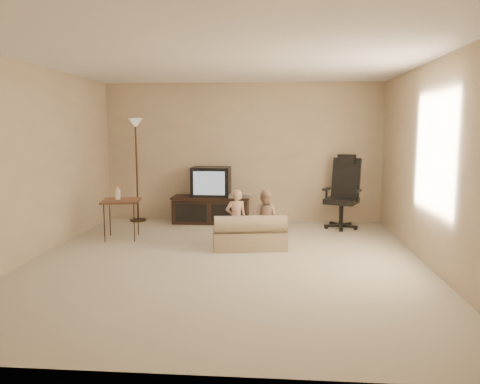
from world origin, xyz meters
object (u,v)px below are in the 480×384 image
Objects in this scene: floor_lamp at (136,147)px; toddler_right at (264,218)px; tv_stand at (211,200)px; toddler_left at (236,218)px; child_sofa at (250,235)px; office_chair at (343,202)px; side_table at (121,201)px.

floor_lamp is 3.05m from toddler_right.
tv_stand is at bearing -2.44° from floor_lamp.
tv_stand is 1.81m from toddler_left.
tv_stand is 1.30× the size of child_sofa.
child_sofa is 1.31× the size of toddler_left.
office_chair is 1.14× the size of child_sofa.
child_sofa is at bearing 55.82° from toddler_right.
floor_lamp reaches higher than tv_stand.
office_chair is 2.24m from toddler_left.
toddler_left is at bearing 28.77° from toddler_right.
child_sofa is (0.80, -1.79, -0.22)m from tv_stand.
child_sofa is at bearing -12.92° from side_table.
floor_lamp is (-3.66, 0.30, 0.91)m from office_chair.
toddler_left is 1.02× the size of toddler_right.
tv_stand is 1.72× the size of side_table.
side_table is at bearing -30.56° from toddler_left.
tv_stand is 1.70× the size of toddler_left.
floor_lamp reaches higher than side_table.
toddler_right is at bearing -7.39° from side_table.
floor_lamp is at bearing 177.98° from tv_stand.
toddler_right is (1.00, -1.62, -0.01)m from tv_stand.
toddler_right is at bearing -57.86° from tv_stand.
office_chair is at bearing 37.10° from child_sofa.
toddler_right is at bearing 174.94° from toddler_left.
child_sofa is (2.17, -1.85, -1.16)m from floor_lamp.
side_table is 0.75× the size of child_sofa.
office_chair is 3.79m from floor_lamp.
toddler_left reaches higher than child_sofa.
toddler_left is (0.60, -1.71, -0.00)m from tv_stand.
floor_lamp is (-0.17, 1.39, 0.78)m from side_table.
office_chair is (2.29, -0.25, 0.03)m from tv_stand.
floor_lamp is 2.24× the size of toddler_left.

